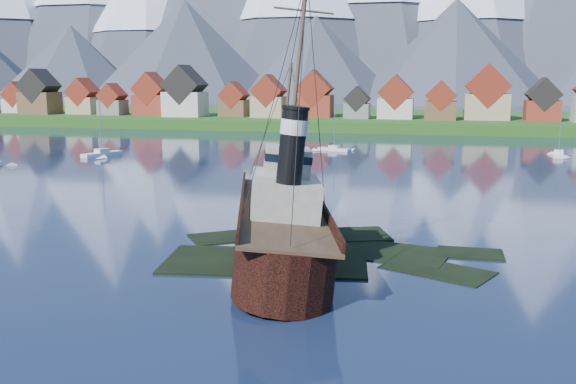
% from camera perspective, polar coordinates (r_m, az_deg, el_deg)
% --- Properties ---
extents(ground, '(1400.00, 1400.00, 0.00)m').
position_cam_1_polar(ground, '(58.99, 1.33, -5.91)').
color(ground, '#15213D').
rests_on(ground, ground).
extents(shoal, '(31.71, 21.24, 1.14)m').
position_cam_1_polar(shoal, '(60.80, 3.40, -5.77)').
color(shoal, black).
rests_on(shoal, ground).
extents(shore_bank, '(600.00, 80.00, 3.20)m').
position_cam_1_polar(shore_bank, '(226.35, 10.27, 5.94)').
color(shore_bank, '#214714').
rests_on(shore_bank, ground).
extents(seawall, '(600.00, 2.50, 2.00)m').
position_cam_1_polar(seawall, '(188.53, 9.65, 5.13)').
color(seawall, '#3F3D38').
rests_on(seawall, ground).
extents(town, '(250.96, 16.69, 17.30)m').
position_cam_1_polar(town, '(212.53, 1.04, 8.26)').
color(town, maroon).
rests_on(town, ground).
extents(tugboat_wreck, '(7.55, 32.52, 25.77)m').
position_cam_1_polar(tugboat_wreck, '(58.77, -0.62, -2.72)').
color(tugboat_wreck, black).
rests_on(tugboat_wreck, ground).
extents(sailboat_b, '(5.65, 9.19, 13.10)m').
position_cam_1_polar(sailboat_b, '(139.14, -16.20, 3.21)').
color(sailboat_b, silver).
rests_on(sailboat_b, ground).
extents(sailboat_c, '(7.87, 4.49, 9.90)m').
position_cam_1_polar(sailboat_c, '(143.84, 4.13, 3.77)').
color(sailboat_c, silver).
rests_on(sailboat_c, ground).
extents(sailboat_d, '(3.33, 8.22, 10.91)m').
position_cam_1_polar(sailboat_d, '(144.87, 22.91, 3.05)').
color(sailboat_d, silver).
rests_on(sailboat_d, ground).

